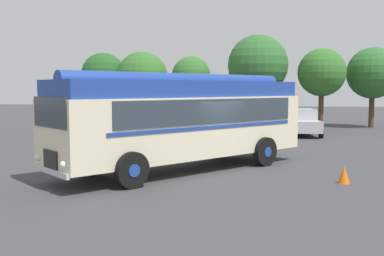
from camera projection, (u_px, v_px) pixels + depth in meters
The scene contains 13 objects.
ground_plane at pixel (208, 170), 16.21m from camera, with size 120.00×120.00×0.00m, color #3D3D3F.
vintage_bus at pixel (184, 118), 16.09m from camera, with size 8.28×9.35×3.49m.
car_near_left at pixel (211, 121), 29.01m from camera, with size 2.01×4.22×1.66m.
car_mid_left at pixel (253, 121), 29.25m from camera, with size 2.04×4.24×1.66m.
car_mid_right at pixel (302, 122), 28.10m from camera, with size 2.31×4.36×1.66m.
box_van at pixel (173, 112), 29.69m from camera, with size 2.39×5.80×2.50m.
tree_far_left at pixel (104, 75), 36.13m from camera, with size 3.53×3.53×5.81m.
tree_left_of_centre at pixel (141, 77), 35.60m from camera, with size 4.11×4.11×5.86m.
tree_centre at pixel (190, 76), 34.34m from camera, with size 2.99×2.99×5.40m.
tree_right_of_centre at pixel (257, 66), 33.70m from camera, with size 4.51×4.51×6.96m.
tree_far_right at pixel (320, 73), 32.46m from camera, with size 3.47×3.47×5.84m.
tree_extra_right at pixel (373, 73), 33.58m from camera, with size 3.84×3.84×6.02m.
traffic_cone at pixel (344, 175), 13.96m from camera, with size 0.36×0.36×0.55m, color orange.
Camera 1 is at (2.26, -15.86, 2.95)m, focal length 42.00 mm.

